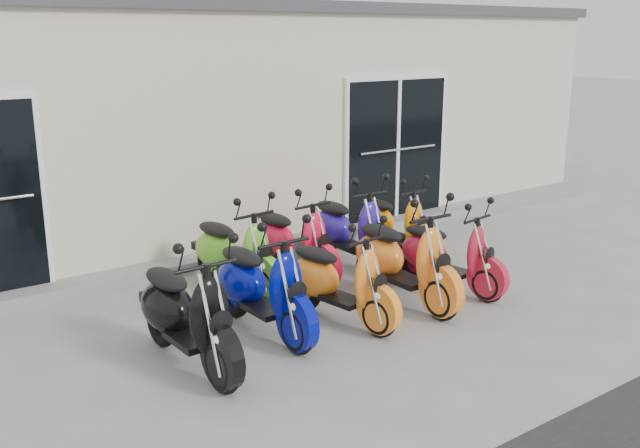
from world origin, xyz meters
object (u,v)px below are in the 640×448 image
Objects in this scene: scooter_back_green at (235,241)px; scooter_front_orange_b at (403,247)px; scooter_front_blue at (262,272)px; scooter_back_blue at (350,219)px; scooter_back_red at (292,230)px; scooter_front_red at (449,243)px; scooter_front_black at (186,298)px; scooter_front_orange_a at (339,268)px; scooter_back_yellow at (394,213)px.

scooter_front_orange_b is at bearing -53.30° from scooter_back_green.
scooter_back_blue is at bearing 29.05° from scooter_front_blue.
scooter_back_red is at bearing 111.28° from scooter_front_orange_b.
scooter_front_red is at bearing -0.68° from scooter_front_orange_b.
scooter_front_blue is (0.93, 0.24, -0.01)m from scooter_front_black.
scooter_front_blue is 0.83m from scooter_front_orange_a.
scooter_back_yellow is at bearing -4.98° from scooter_back_green.
scooter_front_orange_a is 1.60m from scooter_front_red.
scooter_back_red is at bearing -6.44° from scooter_back_green.
scooter_front_black is 2.63m from scooter_front_orange_b.
scooter_front_blue is 1.09× the size of scooter_front_orange_a.
scooter_front_orange_b is 1.50m from scooter_back_red.
scooter_front_black is 3.34m from scooter_front_red.
scooter_back_blue is at bearing -7.31° from scooter_back_red.
scooter_front_orange_a is 0.96× the size of scooter_back_green.
scooter_back_red is at bearing 179.26° from scooter_back_blue.
scooter_front_orange_a is 0.94× the size of scooter_back_blue.
scooter_back_yellow is at bearing -3.30° from scooter_back_red.
scooter_back_red is (-0.52, 1.41, -0.04)m from scooter_front_orange_b.
scooter_back_green is 1.00× the size of scooter_back_red.
scooter_front_orange_b is (0.90, 0.01, 0.07)m from scooter_front_orange_a.
scooter_front_red is 1.58m from scooter_back_yellow.
scooter_front_blue is 1.71m from scooter_front_orange_b.
scooter_front_orange_b reaches higher than scooter_back_red.
scooter_front_red is (1.60, -0.01, -0.01)m from scooter_front_orange_a.
scooter_back_red reaches higher than scooter_back_yellow.
scooter_front_red is at bearing -55.01° from scooter_back_red.
scooter_back_blue reaches higher than scooter_back_yellow.
scooter_back_red reaches higher than scooter_front_orange_a.
scooter_back_green is (-1.33, 1.40, -0.04)m from scooter_front_orange_b.
scooter_back_red reaches higher than scooter_front_red.
scooter_front_black is at bearing -166.48° from scooter_front_blue.
scooter_front_orange_b is at bearing -7.70° from scooter_front_orange_a.
scooter_front_red is 0.94× the size of scooter_back_green.
scooter_back_yellow is (0.85, 0.10, -0.07)m from scooter_back_blue.
scooter_front_orange_b is 1.07× the size of scooter_back_red.
scooter_front_orange_a is at bearing -130.75° from scooter_back_blue.
scooter_front_orange_a is 2.57m from scooter_back_yellow.
scooter_back_green is at bearing -179.84° from scooter_back_blue.
scooter_front_red is 0.91× the size of scooter_back_blue.
scooter_front_black is 1.95m from scooter_back_green.
scooter_front_red reaches higher than scooter_back_yellow.
scooter_back_red is 0.97× the size of scooter_back_blue.
scooter_front_black is at bearing 172.44° from scooter_front_orange_a.
scooter_back_green is at bearing 178.58° from scooter_back_yellow.
scooter_front_orange_a is 0.90m from scooter_front_orange_b.
scooter_front_orange_a is at bearing -110.46° from scooter_back_red.
scooter_front_black is 1.11× the size of scooter_front_orange_a.
scooter_back_green is at bearing 134.26° from scooter_front_orange_b.
scooter_back_yellow is at bearing 20.34° from scooter_front_black.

